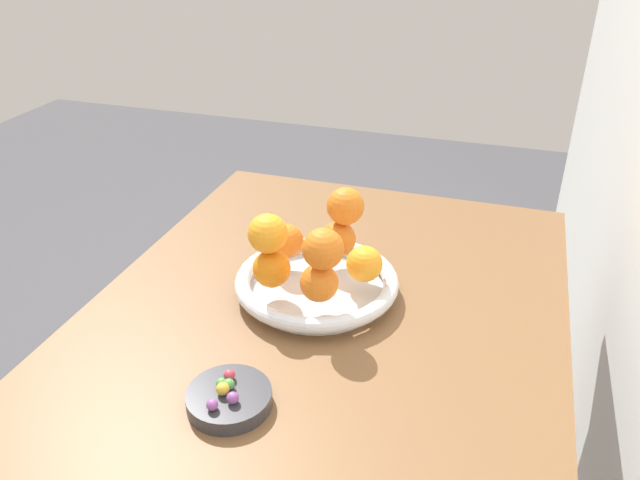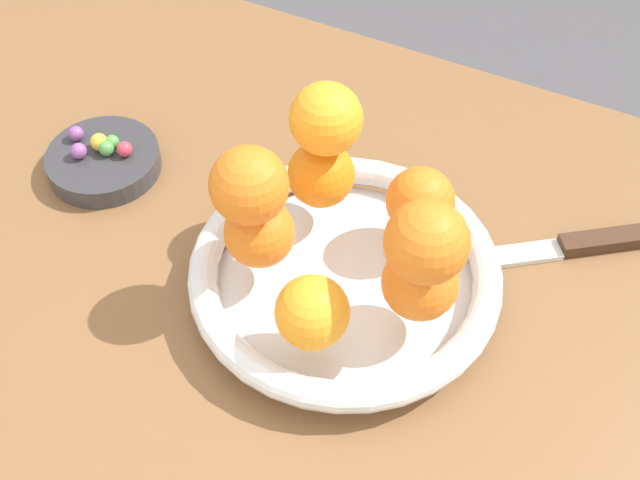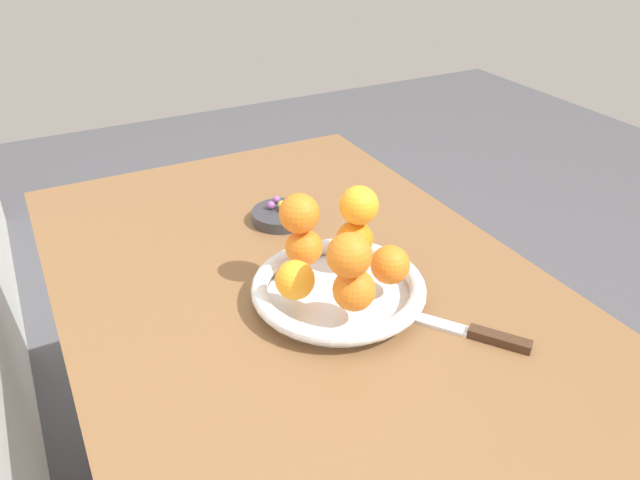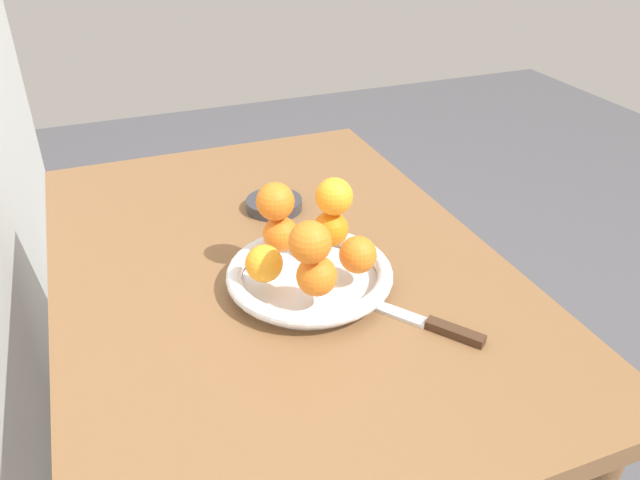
% 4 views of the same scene
% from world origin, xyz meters
% --- Properties ---
extents(dining_table, '(1.10, 0.76, 0.74)m').
position_xyz_m(dining_table, '(0.00, 0.00, 0.65)').
color(dining_table, brown).
rests_on(dining_table, ground_plane).
extents(fruit_bowl, '(0.27, 0.27, 0.04)m').
position_xyz_m(fruit_bowl, '(-0.10, -0.03, 0.76)').
color(fruit_bowl, silver).
rests_on(fruit_bowl, dining_table).
extents(candy_dish, '(0.11, 0.11, 0.02)m').
position_xyz_m(candy_dish, '(0.19, -0.06, 0.75)').
color(candy_dish, '#333338').
rests_on(candy_dish, dining_table).
extents(orange_0, '(0.06, 0.06, 0.06)m').
position_xyz_m(orange_0, '(-0.14, -0.09, 0.81)').
color(orange_0, orange).
rests_on(orange_0, fruit_bowl).
extents(orange_1, '(0.06, 0.06, 0.06)m').
position_xyz_m(orange_1, '(-0.04, -0.08, 0.81)').
color(orange_1, orange).
rests_on(orange_1, fruit_bowl).
extents(orange_2, '(0.06, 0.06, 0.06)m').
position_xyz_m(orange_2, '(-0.03, 0.00, 0.81)').
color(orange_2, orange).
rests_on(orange_2, fruit_bowl).
extents(orange_3, '(0.06, 0.06, 0.06)m').
position_xyz_m(orange_3, '(-0.11, 0.05, 0.81)').
color(orange_3, orange).
rests_on(orange_3, fruit_bowl).
extents(orange_4, '(0.06, 0.06, 0.06)m').
position_xyz_m(orange_4, '(-0.17, -0.01, 0.81)').
color(orange_4, orange).
rests_on(orange_4, fruit_bowl).
extents(orange_5, '(0.06, 0.06, 0.06)m').
position_xyz_m(orange_5, '(-0.05, -0.09, 0.87)').
color(orange_5, orange).
rests_on(orange_5, orange_1).
extents(orange_6, '(0.06, 0.06, 0.06)m').
position_xyz_m(orange_6, '(-0.17, -0.00, 0.87)').
color(orange_6, orange).
rests_on(orange_6, orange_4).
extents(orange_7, '(0.06, 0.06, 0.06)m').
position_xyz_m(orange_7, '(-0.03, 0.01, 0.87)').
color(orange_7, orange).
rests_on(orange_7, orange_2).
extents(candy_ball_0, '(0.02, 0.02, 0.02)m').
position_xyz_m(candy_ball_0, '(0.16, -0.06, 0.77)').
color(candy_ball_0, '#C6384C').
rests_on(candy_ball_0, candy_dish).
extents(candy_ball_1, '(0.01, 0.01, 0.01)m').
position_xyz_m(candy_ball_1, '(0.18, -0.07, 0.77)').
color(candy_ball_1, '#4C9947').
rests_on(candy_ball_1, candy_dish).
extents(candy_ball_2, '(0.02, 0.02, 0.02)m').
position_xyz_m(candy_ball_2, '(0.22, -0.06, 0.77)').
color(candy_ball_2, '#8C4C99').
rests_on(candy_ball_2, candy_dish).
extents(candy_ball_3, '(0.02, 0.02, 0.02)m').
position_xyz_m(candy_ball_3, '(0.18, -0.06, 0.77)').
color(candy_ball_3, '#4C9947').
rests_on(candy_ball_3, candy_dish).
extents(candy_ball_4, '(0.02, 0.02, 0.02)m').
position_xyz_m(candy_ball_4, '(0.19, -0.06, 0.77)').
color(candy_ball_4, gold).
rests_on(candy_ball_4, candy_dish).
extents(candy_ball_5, '(0.02, 0.02, 0.02)m').
position_xyz_m(candy_ball_5, '(0.20, -0.04, 0.77)').
color(candy_ball_5, '#8C4C99').
rests_on(candy_ball_5, candy_dish).
extents(knife, '(0.22, 0.17, 0.01)m').
position_xyz_m(knife, '(-0.24, -0.15, 0.75)').
color(knife, '#3F2819').
rests_on(knife, dining_table).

